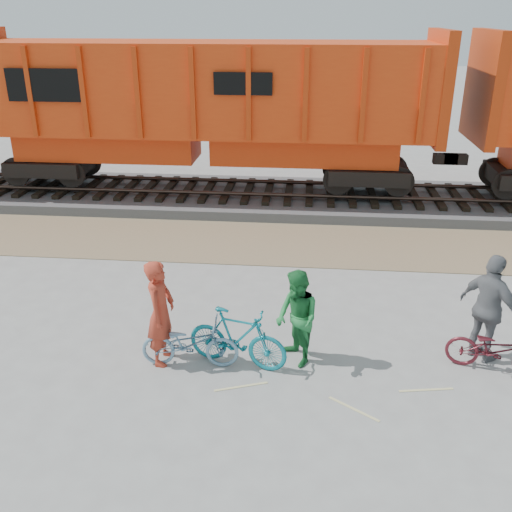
% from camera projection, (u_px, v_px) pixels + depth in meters
% --- Properties ---
extents(ground, '(120.00, 120.00, 0.00)m').
position_uv_depth(ground, '(303.00, 362.00, 9.95)').
color(ground, '#9E9E99').
rests_on(ground, ground).
extents(gravel_strip, '(120.00, 3.00, 0.02)m').
position_uv_depth(gravel_strip, '(307.00, 244.00, 14.98)').
color(gravel_strip, '#927D5B').
rests_on(gravel_strip, ground).
extents(ballast_bed, '(120.00, 4.00, 0.30)m').
position_uv_depth(ballast_bed, '(309.00, 199.00, 18.12)').
color(ballast_bed, slate).
rests_on(ballast_bed, ground).
extents(track, '(120.00, 2.60, 0.24)m').
position_uv_depth(track, '(309.00, 189.00, 17.99)').
color(track, black).
rests_on(track, ballast_bed).
extents(hopper_car_center, '(14.00, 3.13, 4.65)m').
position_uv_depth(hopper_car_center, '(203.00, 106.00, 17.28)').
color(hopper_car_center, black).
rests_on(hopper_car_center, track).
extents(bicycle_blue, '(1.69, 0.66, 0.87)m').
position_uv_depth(bicycle_blue, '(190.00, 343.00, 9.72)').
color(bicycle_blue, '#6D96B2').
rests_on(bicycle_blue, ground).
extents(bicycle_teal, '(1.84, 0.92, 1.06)m').
position_uv_depth(bicycle_teal, '(237.00, 338.00, 9.69)').
color(bicycle_teal, '#117D8D').
rests_on(bicycle_teal, ground).
extents(bicycle_maroon, '(1.73, 1.02, 0.86)m').
position_uv_depth(bicycle_maroon, '(497.00, 350.00, 9.55)').
color(bicycle_maroon, '#541820').
rests_on(bicycle_maroon, ground).
extents(person_solo, '(0.51, 0.73, 1.90)m').
position_uv_depth(person_solo, '(161.00, 313.00, 9.65)').
color(person_solo, '#AC3421').
rests_on(person_solo, ground).
extents(person_man, '(0.98, 1.04, 1.71)m').
position_uv_depth(person_man, '(297.00, 318.00, 9.66)').
color(person_man, '#227B3A').
rests_on(person_man, ground).
extents(person_woman, '(1.09, 1.20, 1.96)m').
position_uv_depth(person_woman, '(489.00, 309.00, 9.70)').
color(person_woman, slate).
rests_on(person_woman, ground).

